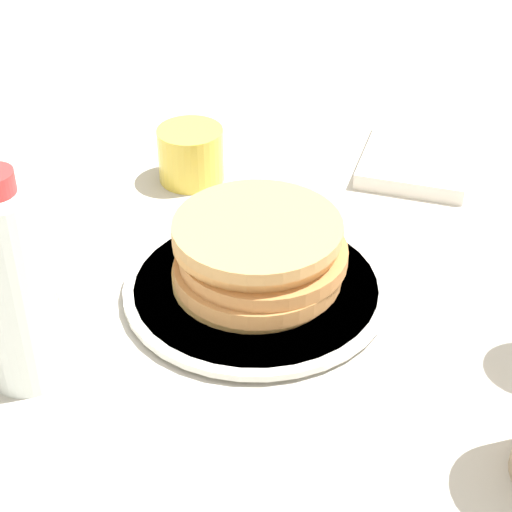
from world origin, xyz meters
The scene contains 6 objects.
ground_plane centered at (0.00, 0.00, 0.00)m, with size 4.00×4.00×0.00m, color #BCB7AD.
plate centered at (0.01, 0.01, 0.01)m, with size 0.27×0.27×0.01m.
pancake_stack centered at (0.01, 0.01, 0.05)m, with size 0.17×0.18×0.07m.
juice_glass centered at (0.09, 0.24, 0.03)m, with size 0.08×0.08×0.07m.
water_bottle_mid centered at (-0.22, 0.05, 0.10)m, with size 0.07×0.07×0.21m.
napkin centered at (0.34, 0.09, 0.01)m, with size 0.21×0.20×0.02m.
Camera 1 is at (-0.41, -0.53, 0.54)m, focal length 60.00 mm.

